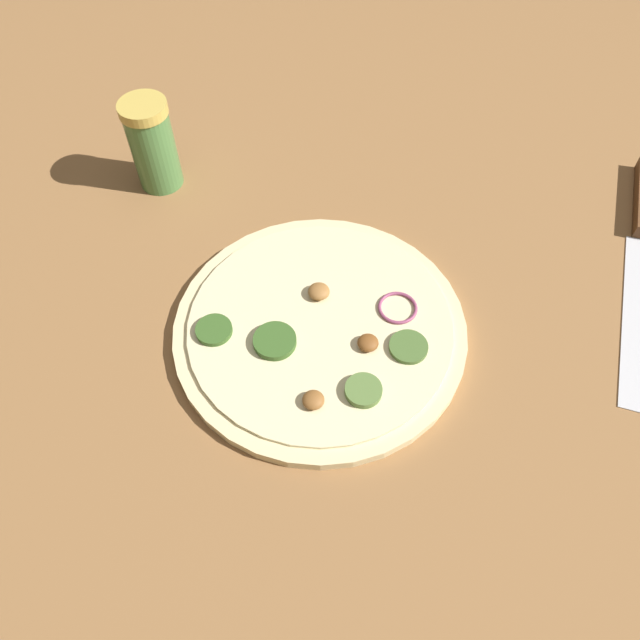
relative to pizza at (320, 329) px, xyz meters
name	(u,v)px	position (x,y,z in m)	size (l,w,h in m)	color
ground_plane	(320,332)	(0.00, 0.00, -0.01)	(3.00, 3.00, 0.00)	olive
pizza	(320,329)	(0.00, 0.00, 0.00)	(0.30, 0.30, 0.03)	beige
spice_jar	(153,145)	(-0.04, 0.30, 0.05)	(0.05, 0.05, 0.11)	#4C7F42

